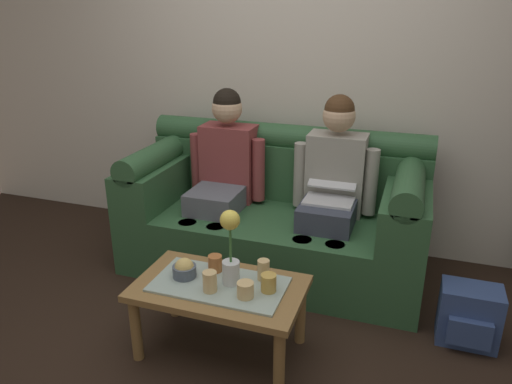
% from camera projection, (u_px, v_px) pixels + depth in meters
% --- Properties ---
extents(ground_plane, '(14.00, 14.00, 0.00)m').
position_uv_depth(ground_plane, '(208.00, 370.00, 2.47)').
color(ground_plane, black).
extents(back_wall_patterned, '(6.00, 0.12, 2.90)m').
position_uv_depth(back_wall_patterned, '(299.00, 49.00, 3.45)').
color(back_wall_patterned, beige).
rests_on(back_wall_patterned, ground_plane).
extents(couch, '(2.00, 0.88, 0.96)m').
position_uv_depth(couch, '(275.00, 216.00, 3.36)').
color(couch, '#2D5633').
rests_on(couch, ground_plane).
extents(person_left, '(0.56, 0.67, 1.22)m').
position_uv_depth(person_left, '(223.00, 171.00, 3.38)').
color(person_left, '#595B66').
rests_on(person_left, ground_plane).
extents(person_right, '(0.56, 0.67, 1.22)m').
position_uv_depth(person_right, '(333.00, 184.00, 3.14)').
color(person_right, '#383D4C').
rests_on(person_right, ground_plane).
extents(coffee_table, '(0.87, 0.51, 0.41)m').
position_uv_depth(coffee_table, '(219.00, 294.00, 2.49)').
color(coffee_table, olive).
rests_on(coffee_table, ground_plane).
extents(flower_vase, '(0.10, 0.10, 0.40)m').
position_uv_depth(flower_vase, '(231.00, 247.00, 2.40)').
color(flower_vase, silver).
rests_on(flower_vase, coffee_table).
extents(snack_bowl, '(0.12, 0.12, 0.10)m').
position_uv_depth(snack_bowl, '(184.00, 269.00, 2.52)').
color(snack_bowl, '#4C5666').
rests_on(snack_bowl, coffee_table).
extents(cup_near_left, '(0.07, 0.07, 0.09)m').
position_uv_depth(cup_near_left, '(215.00, 263.00, 2.57)').
color(cup_near_left, '#B26633').
rests_on(cup_near_left, coffee_table).
extents(cup_near_right, '(0.06, 0.06, 0.11)m').
position_uv_depth(cup_near_right, '(263.00, 270.00, 2.49)').
color(cup_near_right, '#DBB77A').
rests_on(cup_near_right, coffee_table).
extents(cup_far_center, '(0.08, 0.08, 0.09)m').
position_uv_depth(cup_far_center, '(269.00, 283.00, 2.39)').
color(cup_far_center, gold).
rests_on(cup_far_center, coffee_table).
extents(cup_far_left, '(0.07, 0.07, 0.11)m').
position_uv_depth(cup_far_left, '(210.00, 281.00, 2.39)').
color(cup_far_left, '#DBB77A').
rests_on(cup_far_left, coffee_table).
extents(cup_far_right, '(0.08, 0.08, 0.08)m').
position_uv_depth(cup_far_right, '(245.00, 290.00, 2.34)').
color(cup_far_right, '#DBB77A').
rests_on(cup_far_right, coffee_table).
extents(backpack_right, '(0.31, 0.25, 0.33)m').
position_uv_depth(backpack_right, '(469.00, 316.00, 2.62)').
color(backpack_right, '#33477A').
rests_on(backpack_right, ground_plane).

